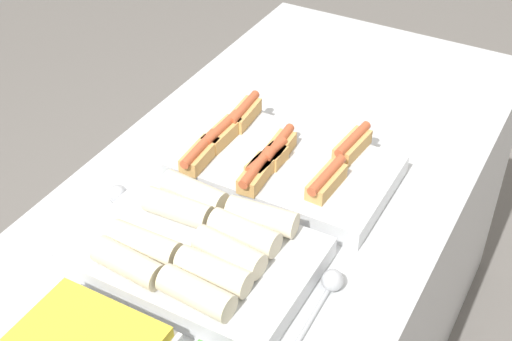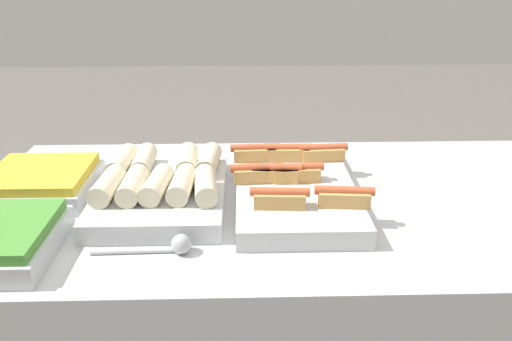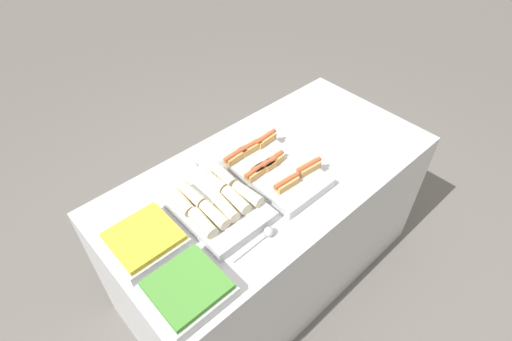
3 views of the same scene
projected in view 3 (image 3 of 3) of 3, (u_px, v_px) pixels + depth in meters
name	position (u px, v px, depth m)	size (l,w,h in m)	color
ground_plane	(268.00, 268.00, 2.56)	(12.00, 12.00, 0.00)	slate
counter	(270.00, 227.00, 2.26)	(1.72, 0.85, 0.86)	silver
tray_hotdogs	(270.00, 167.00, 1.94)	(0.35, 0.54, 0.10)	silver
tray_wraps	(215.00, 203.00, 1.76)	(0.33, 0.47, 0.10)	silver
tray_side_front	(188.00, 289.00, 1.46)	(0.28, 0.27, 0.07)	silver
tray_side_back	(145.00, 240.00, 1.62)	(0.28, 0.27, 0.07)	silver
serving_spoon_near	(266.00, 234.00, 1.66)	(0.22, 0.04, 0.04)	#B2B5BA
serving_spoon_far	(192.00, 169.00, 1.95)	(0.23, 0.04, 0.04)	#B2B5BA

